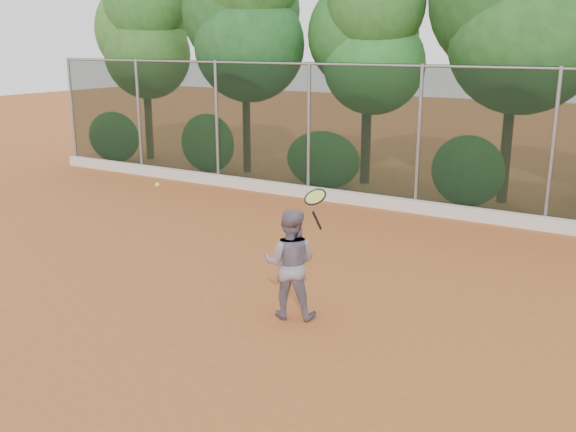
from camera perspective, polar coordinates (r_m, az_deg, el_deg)
The scene contains 7 objects.
ground at distance 10.03m, azimuth -2.99°, elevation -8.20°, with size 80.00×80.00×0.00m, color #A25426.
concrete_curb at distance 15.80m, azimuth 11.00°, elevation 0.87°, with size 24.00×0.20×0.30m, color silver.
tennis_player at distance 9.46m, azimuth 0.18°, elevation -4.26°, with size 0.81×0.63×1.66m, color slate.
chainlink_fence at distance 15.64m, azimuth 11.55°, elevation 7.09°, with size 24.09×0.09×3.50m.
foliage_backdrop at distance 17.55m, azimuth 12.56°, elevation 16.22°, with size 23.70×3.63×7.55m.
tennis_racket at distance 8.82m, azimuth 2.45°, elevation 1.46°, with size 0.37×0.34×0.60m.
tennis_ball_in_flight at distance 10.17m, azimuth -11.56°, elevation 2.74°, with size 0.07×0.07×0.07m.
Camera 1 is at (5.20, -7.60, 3.97)m, focal length 40.00 mm.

